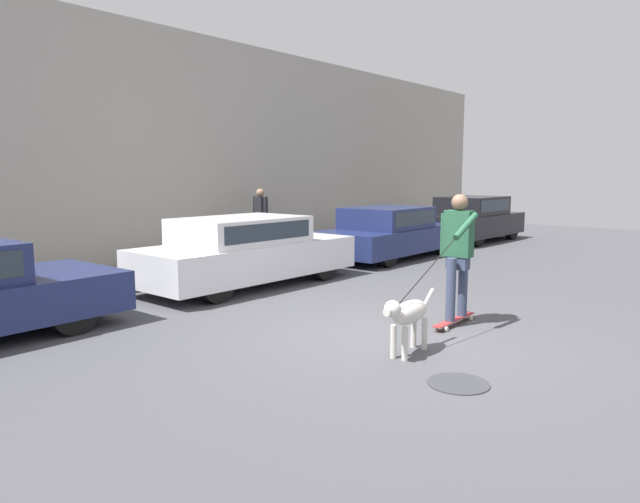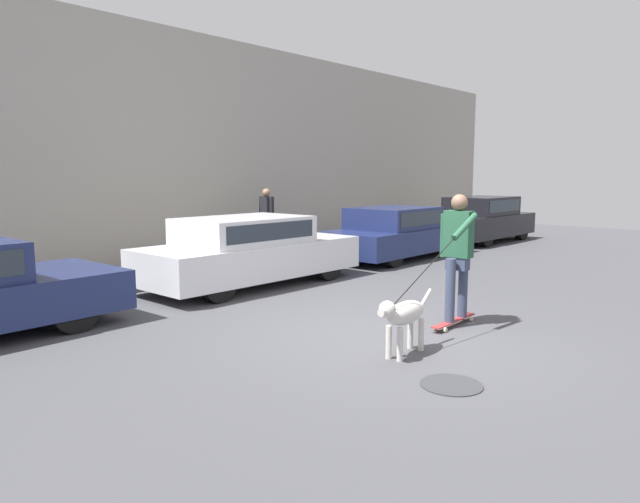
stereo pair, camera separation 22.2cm
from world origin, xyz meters
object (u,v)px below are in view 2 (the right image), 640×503
Objects in this scene: parked_car_2 at (396,234)px; parked_car_3 at (483,220)px; parked_car_1 at (250,252)px; pedestrian_with_bag at (266,218)px; skateboarder at (457,251)px; dog at (404,315)px.

parked_car_2 is 1.09× the size of parked_car_3.
parked_car_1 is 2.74× the size of pedestrian_with_bag.
parked_car_1 is at bearing -91.63° from skateboarder.
skateboarder reaches higher than parked_car_3.
skateboarder is at bearing -89.79° from parked_car_1.
pedestrian_with_bag is (4.00, 6.66, 0.55)m from dog.
dog is at bearing -146.06° from parked_car_2.
dog is at bearing -157.48° from parked_car_3.
pedestrian_with_bag is (2.40, 2.14, 0.39)m from parked_car_1.
dog is (-1.60, -4.52, -0.16)m from parked_car_1.
parked_car_2 is at bearing -139.62° from skateboarder.
skateboarder reaches higher than pedestrian_with_bag.
pedestrian_with_bag reaches higher than parked_car_3.
skateboarder is at bearing -155.25° from parked_car_3.
skateboarder is (-4.80, -4.31, 0.43)m from parked_car_2.
pedestrian_with_bag is (2.41, 6.45, -0.02)m from skateboarder.
dog is at bearing -106.97° from pedestrian_with_bag.
parked_car_3 is (4.72, 0.00, 0.08)m from parked_car_2.
pedestrian_with_bag is at bearing -111.99° from skateboarder.
parked_car_1 is at bearing 178.67° from parked_car_2.
parked_car_1 reaches higher than dog.
parked_car_1 is 4.80m from dog.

